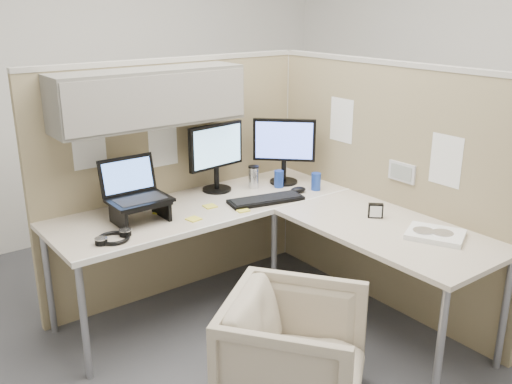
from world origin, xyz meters
TOP-DOWN VIEW (x-y plane):
  - ground at (0.00, 0.00)m, footprint 4.50×4.50m
  - partition_back at (-0.22, 0.83)m, footprint 2.00×0.36m
  - partition_right at (0.90, -0.07)m, footprint 0.07×2.03m
  - desk at (0.12, 0.13)m, footprint 2.00×1.98m
  - office_chair at (-0.30, -0.60)m, footprint 0.89×0.88m
  - monitor_left at (0.12, 0.73)m, footprint 0.44×0.20m
  - monitor_right at (0.60, 0.58)m, footprint 0.34×0.33m
  - laptop_station at (-0.56, 0.54)m, footprint 0.35×0.30m
  - keyboard at (0.25, 0.34)m, footprint 0.52×0.27m
  - mouse at (0.54, 0.35)m, footprint 0.13×0.10m
  - travel_mug at (0.36, 0.62)m, footprint 0.07×0.07m
  - soda_can_green at (0.68, 0.32)m, footprint 0.07×0.07m
  - soda_can_silver at (0.51, 0.53)m, footprint 0.07×0.07m
  - sticky_note_c at (-0.40, 0.57)m, footprint 0.10×0.10m
  - sticky_note_b at (0.03, 0.29)m, footprint 0.08×0.08m
  - sticky_note_a at (-0.30, 0.34)m, footprint 0.09×0.09m
  - sticky_note_d at (-0.10, 0.47)m, footprint 0.08×0.08m
  - headphones at (-0.81, 0.34)m, footprint 0.22×0.21m
  - paper_stack at (0.63, -0.69)m, footprint 0.35×0.38m
  - desk_clock at (0.60, -0.29)m, footprint 0.09×0.09m

SIDE VIEW (x-z plane):
  - ground at x=0.00m, z-range 0.00..0.00m
  - office_chair at x=-0.30m, z-range 0.00..0.68m
  - desk at x=0.12m, z-range 0.32..1.05m
  - sticky_note_c at x=-0.40m, z-range 0.73..0.74m
  - sticky_note_b at x=0.03m, z-range 0.73..0.74m
  - sticky_note_a at x=-0.30m, z-range 0.73..0.74m
  - sticky_note_d at x=-0.10m, z-range 0.73..0.74m
  - keyboard at x=0.25m, z-range 0.73..0.75m
  - headphones at x=-0.81m, z-range 0.73..0.76m
  - paper_stack at x=0.63m, z-range 0.73..0.76m
  - mouse at x=0.54m, z-range 0.73..0.77m
  - desk_clock at x=0.60m, z-range 0.73..0.82m
  - soda_can_green at x=0.68m, z-range 0.73..0.85m
  - soda_can_silver at x=0.51m, z-range 0.73..0.85m
  - travel_mug at x=0.36m, z-range 0.73..0.89m
  - partition_right at x=0.90m, z-range 0.00..1.63m
  - laptop_station at x=-0.56m, z-range 0.69..1.05m
  - monitor_left at x=0.12m, z-range 0.77..1.24m
  - monitor_right at x=0.60m, z-range 0.77..1.24m
  - partition_back at x=-0.22m, z-range 0.28..1.91m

